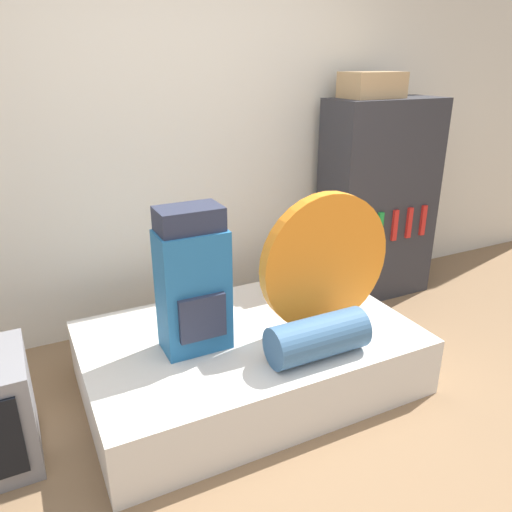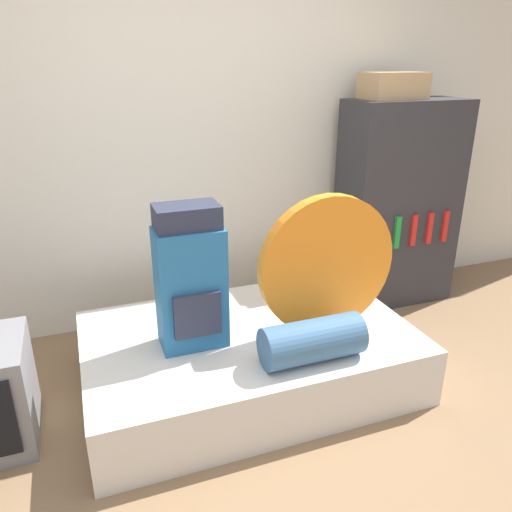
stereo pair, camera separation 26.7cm
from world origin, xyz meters
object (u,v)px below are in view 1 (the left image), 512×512
(bookshelf, at_px, (378,201))
(cardboard_box, at_px, (372,85))
(tent_bag, at_px, (325,262))
(sleeping_roll, at_px, (318,337))
(backpack, at_px, (193,283))

(bookshelf, distance_m, cardboard_box, 0.86)
(bookshelf, bearing_deg, cardboard_box, 169.18)
(tent_bag, height_order, cardboard_box, cardboard_box)
(cardboard_box, bearing_deg, sleeping_roll, -135.30)
(tent_bag, relative_size, sleeping_roll, 1.49)
(backpack, relative_size, bookshelf, 0.51)
(sleeping_roll, distance_m, cardboard_box, 1.93)
(backpack, relative_size, tent_bag, 0.98)
(sleeping_roll, distance_m, bookshelf, 1.65)
(sleeping_roll, bearing_deg, backpack, 144.82)
(backpack, distance_m, sleeping_roll, 0.70)
(bookshelf, bearing_deg, backpack, -158.50)
(backpack, distance_m, tent_bag, 0.74)
(tent_bag, distance_m, bookshelf, 1.29)
(backpack, bearing_deg, sleeping_roll, -35.18)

